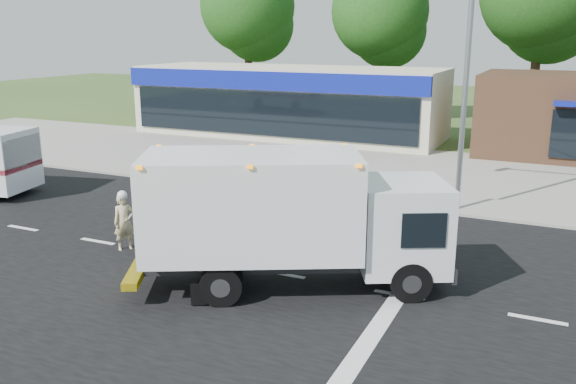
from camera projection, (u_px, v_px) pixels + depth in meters
name	position (u px, v px, depth m)	size (l,w,h in m)	color
ground	(283.00, 275.00, 15.41)	(120.00, 120.00, 0.00)	#385123
road_asphalt	(283.00, 275.00, 15.41)	(60.00, 14.00, 0.02)	black
sidewalk	(377.00, 196.00, 22.60)	(60.00, 2.40, 0.12)	gray
parking_apron	(414.00, 167.00, 27.71)	(60.00, 9.00, 0.02)	gray
lane_markings	(312.00, 305.00, 13.67)	(55.20, 7.00, 0.01)	silver
ems_box_truck	(287.00, 212.00, 14.22)	(7.61, 5.36, 3.27)	black
emergency_worker	(124.00, 221.00, 17.01)	(0.65, 0.70, 1.72)	#CBB787
retail_strip_mall	(289.00, 101.00, 36.05)	(18.00, 6.20, 4.00)	beige
traffic_signal_pole	(447.00, 65.00, 19.89)	(3.51, 0.25, 8.00)	gray
background_trees	(459.00, 9.00, 38.63)	(36.77, 7.39, 12.10)	#332114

